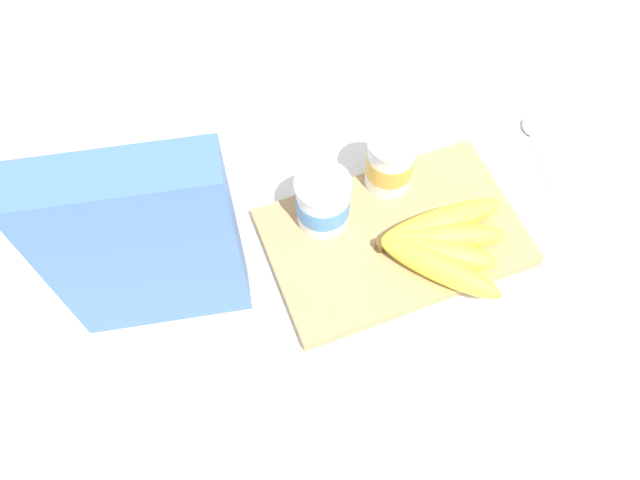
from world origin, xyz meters
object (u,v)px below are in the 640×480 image
cutting_board (394,237)px  yogurt_cup_back (390,162)px  yogurt_cup_front (323,201)px  banana_bunch (441,244)px  spoon (535,141)px  cereal_box (145,248)px

cutting_board → yogurt_cup_back: bearing=72.4°
yogurt_cup_front → banana_bunch: size_ratio=0.43×
cutting_board → yogurt_cup_back: (0.03, 0.08, 0.05)m
cutting_board → spoon: cutting_board is taller
cutting_board → yogurt_cup_front: (-0.08, 0.06, 0.05)m
cutting_board → yogurt_cup_back: 0.10m
yogurt_cup_front → yogurt_cup_back: bearing=12.8°
yogurt_cup_front → banana_bunch: 0.16m
banana_bunch → spoon: bearing=28.6°
yogurt_cup_front → cutting_board: bearing=-35.7°
yogurt_cup_back → banana_bunch: bearing=-82.2°
yogurt_cup_back → cutting_board: bearing=-107.6°
cereal_box → yogurt_cup_front: (0.22, 0.03, -0.08)m
yogurt_cup_back → cereal_box: bearing=-169.9°
cereal_box → banana_bunch: size_ratio=1.50×
cutting_board → banana_bunch: 0.07m
cutting_board → banana_bunch: banana_bunch is taller
yogurt_cup_back → banana_bunch: size_ratio=0.47×
yogurt_cup_front → yogurt_cup_back: (0.11, 0.02, 0.00)m
cereal_box → cutting_board: bearing=-172.7°
cereal_box → yogurt_cup_front: cereal_box is taller
cutting_board → yogurt_cup_back: size_ratio=3.78×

